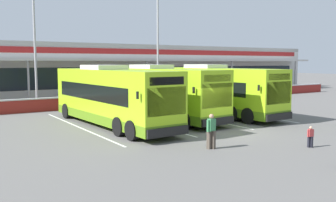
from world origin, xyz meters
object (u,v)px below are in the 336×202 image
Objects in this scene: lamp_post_west at (35,35)px; pedestrian_child at (310,136)px; coach_bus_leftmost at (111,97)px; lamp_post_centre at (158,39)px; coach_bus_left_centre at (159,93)px; coach_bus_centre at (213,91)px; pedestrian_in_dark_coat at (211,130)px.

pedestrian_child is at bearing -73.09° from lamp_post_west.
coach_bus_leftmost is 15.84m from lamp_post_centre.
lamp_post_centre is at bearing 58.80° from coach_bus_left_centre.
pedestrian_child is at bearing -102.95° from lamp_post_centre.
coach_bus_left_centre is 4.52m from coach_bus_centre.
coach_bus_left_centre and coach_bus_centre have the same top height.
lamp_post_centre is at bearing 81.33° from coach_bus_centre.
coach_bus_left_centre is at bearing 171.52° from coach_bus_centre.
coach_bus_left_centre reaches higher than pedestrian_in_dark_coat.
coach_bus_centre is at bearing 73.01° from pedestrian_child.
coach_bus_centre reaches higher than pedestrian_in_dark_coat.
coach_bus_left_centre reaches higher than pedestrian_child.
lamp_post_centre is at bearing 77.05° from pedestrian_child.
pedestrian_in_dark_coat is (-7.41, -8.69, -0.91)m from coach_bus_centre.
coach_bus_leftmost is 4.31m from coach_bus_left_centre.
coach_bus_leftmost is 1.11× the size of lamp_post_centre.
lamp_post_west is (-6.87, 22.60, 5.75)m from pedestrian_child.
coach_bus_leftmost is 8.39m from pedestrian_in_dark_coat.
coach_bus_leftmost and coach_bus_centre have the same top height.
pedestrian_in_dark_coat is 0.15× the size of lamp_post_west.
coach_bus_leftmost is at bearing -132.56° from lamp_post_centre.
pedestrian_child is at bearing -84.59° from coach_bus_left_centre.
pedestrian_child is 0.09× the size of lamp_post_centre.
lamp_post_centre reaches higher than pedestrian_child.
coach_bus_left_centre is at bearing 72.53° from pedestrian_in_dark_coat.
pedestrian_child is at bearing -106.99° from coach_bus_centre.
coach_bus_leftmost is at bearing 116.51° from pedestrian_child.
lamp_post_centre is (6.11, 10.08, 4.50)m from coach_bus_left_centre.
coach_bus_leftmost is 11.87m from pedestrian_child.
pedestrian_child is (4.05, -2.31, -0.33)m from pedestrian_in_dark_coat.
coach_bus_centre is 11.57m from pedestrian_child.
pedestrian_in_dark_coat is at bearing -107.47° from coach_bus_left_centre.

